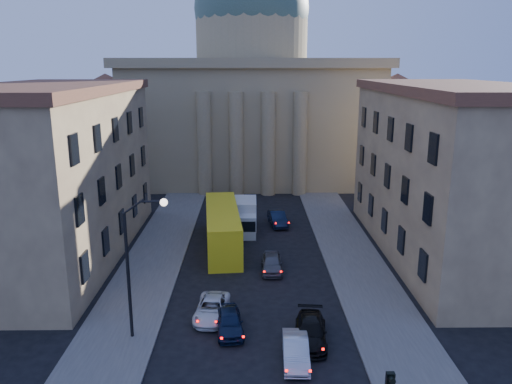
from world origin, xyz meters
The scene contains 14 objects.
sidewalk_left centered at (-8.50, 18.00, 0.07)m, with size 5.00×60.00×0.15m, color #56524E.
sidewalk_right centered at (8.50, 18.00, 0.07)m, with size 5.00×60.00×0.15m, color #56524E.
church centered at (0.00, 55.47, 11.88)m, with size 68.02×28.76×36.60m.
building_left centered at (-17.00, 22.00, 7.42)m, with size 11.60×26.60×14.70m.
building_right centered at (17.00, 22.00, 7.42)m, with size 11.60×26.60×14.70m.
street_lamp centered at (-6.97, 8.00, 5.29)m, with size 2.62×0.44×8.83m.
car_left_near centered at (-1.61, 8.72, 0.68)m, with size 1.62×4.02×1.37m, color #0E1933.
car_right_near centered at (2.24, 5.45, 0.67)m, with size 1.41×4.05×1.33m, color #B7BABF.
car_left_mid centered at (-2.82, 10.54, 0.62)m, with size 2.07×4.49×1.25m, color silver.
car_right_mid centered at (3.34, 7.49, 0.67)m, with size 1.87×4.59×1.33m, color black.
car_right_far centered at (1.45, 18.15, 0.69)m, with size 1.64×4.08×1.39m, color #535458.
car_right_distant centered at (2.56, 30.06, 0.72)m, with size 1.52×4.37×1.44m, color black.
city_bus centered at (-2.82, 23.90, 1.89)m, with size 3.98×12.70×3.52m.
box_truck centered at (-0.80, 28.12, 1.45)m, with size 2.24×5.60×3.07m.
Camera 1 is at (-0.28, -19.37, 16.19)m, focal length 35.00 mm.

